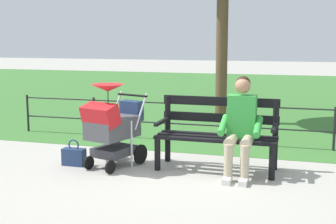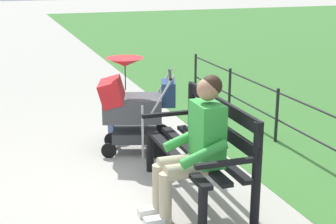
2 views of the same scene
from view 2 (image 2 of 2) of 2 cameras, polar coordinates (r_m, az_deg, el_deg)
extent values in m
plane|color=#ADA89E|center=(5.48, 0.86, -7.37)|extent=(60.00, 60.00, 0.00)
cube|color=black|center=(4.97, 4.68, -4.34)|extent=(1.60, 0.11, 0.04)
cube|color=black|center=(4.90, 2.74, -4.58)|extent=(1.60, 0.11, 0.04)
cube|color=black|center=(4.84, 0.75, -4.82)|extent=(1.60, 0.11, 0.04)
cube|color=black|center=(4.93, 5.81, -1.80)|extent=(1.60, 0.05, 0.12)
cube|color=black|center=(4.87, 5.88, 0.77)|extent=(1.60, 0.05, 0.12)
cylinder|color=black|center=(4.29, 3.88, -11.04)|extent=(0.08, 0.08, 0.45)
cylinder|color=black|center=(4.37, 9.81, -7.07)|extent=(0.08, 0.08, 0.95)
cube|color=black|center=(4.20, 6.52, -5.66)|extent=(0.05, 0.56, 0.04)
cylinder|color=black|center=(5.58, -2.01, -4.42)|extent=(0.08, 0.08, 0.45)
cylinder|color=black|center=(5.65, 2.63, -1.49)|extent=(0.08, 0.08, 0.95)
cube|color=black|center=(5.51, -0.07, -0.24)|extent=(0.05, 0.56, 0.04)
cylinder|color=tan|center=(4.44, 2.17, -6.53)|extent=(0.14, 0.40, 0.14)
cylinder|color=tan|center=(4.62, 1.29, -5.63)|extent=(0.14, 0.40, 0.14)
cylinder|color=tan|center=(4.48, -0.29, -9.63)|extent=(0.11, 0.11, 0.47)
cylinder|color=tan|center=(4.65, -1.08, -8.62)|extent=(0.11, 0.11, 0.47)
cube|color=silver|center=(4.55, -1.26, -12.04)|extent=(0.10, 0.22, 0.07)
cube|color=silver|center=(4.72, -2.01, -10.96)|extent=(0.10, 0.22, 0.07)
cube|color=green|center=(4.51, 4.37, -2.42)|extent=(0.36, 0.22, 0.56)
cylinder|color=green|center=(4.31, 4.01, -4.72)|extent=(0.09, 0.43, 0.23)
cylinder|color=green|center=(4.69, 1.95, -2.93)|extent=(0.09, 0.43, 0.23)
sphere|color=#A37556|center=(4.40, 4.48, 2.53)|extent=(0.20, 0.20, 0.20)
sphere|color=black|center=(4.41, 4.85, 2.93)|extent=(0.19, 0.19, 0.19)
cylinder|color=black|center=(5.96, -0.88, -3.93)|extent=(0.11, 0.28, 0.28)
cylinder|color=black|center=(6.40, -0.92, -2.53)|extent=(0.11, 0.28, 0.28)
cylinder|color=black|center=(6.04, -6.60, -4.27)|extent=(0.08, 0.18, 0.18)
cylinder|color=black|center=(6.40, -6.30, -3.09)|extent=(0.08, 0.18, 0.18)
cube|color=#38383D|center=(6.16, -3.70, -2.52)|extent=(0.56, 0.62, 0.12)
cylinder|color=silver|center=(5.90, -2.83, -2.26)|extent=(0.03, 0.03, 0.65)
cylinder|color=silver|center=(6.34, -2.73, -0.96)|extent=(0.03, 0.03, 0.65)
cube|color=#47474C|center=(6.06, -3.94, 0.44)|extent=(0.64, 0.79, 0.28)
cube|color=red|center=(6.03, -6.26, 2.25)|extent=(0.55, 0.44, 0.33)
cylinder|color=black|center=(5.96, 0.22, 4.17)|extent=(0.50, 0.19, 0.03)
cylinder|color=silver|center=(5.78, -0.71, 1.76)|extent=(0.11, 0.29, 0.49)
cylinder|color=silver|center=(6.23, -0.76, 2.80)|extent=(0.11, 0.29, 0.49)
cone|color=red|center=(5.94, -4.82, 5.55)|extent=(0.55, 0.55, 0.10)
cylinder|color=black|center=(5.98, -4.78, 3.85)|extent=(0.01, 0.01, 0.30)
cube|color=navy|center=(6.01, 0.03, 2.12)|extent=(0.35, 0.25, 0.28)
cube|color=navy|center=(6.68, -5.83, -1.98)|extent=(0.32, 0.14, 0.24)
torus|color=navy|center=(6.63, -5.87, -0.58)|extent=(0.16, 0.02, 0.16)
cylinder|color=black|center=(6.60, 12.00, -0.38)|extent=(0.04, 0.04, 0.70)
cylinder|color=black|center=(7.76, 6.86, 2.30)|extent=(0.04, 0.04, 0.70)
cylinder|color=black|center=(8.98, 3.08, 4.26)|extent=(0.04, 0.04, 0.70)
cylinder|color=black|center=(5.97, 15.50, 0.64)|extent=(6.84, 0.02, 0.02)
cylinder|color=black|center=(6.07, 15.26, -2.55)|extent=(6.84, 0.02, 0.02)
camera|label=1|loc=(5.30, -71.23, 0.63)|focal=49.37mm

